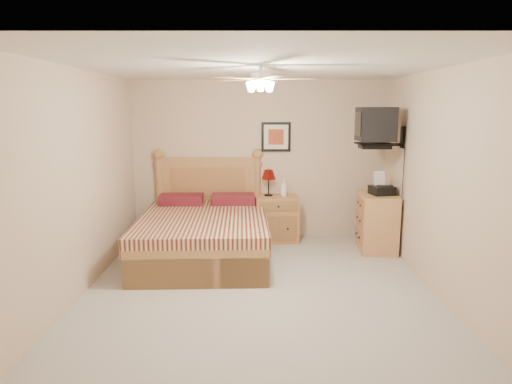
{
  "coord_description": "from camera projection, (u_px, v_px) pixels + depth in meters",
  "views": [
    {
      "loc": [
        -0.04,
        -4.97,
        2.07
      ],
      "look_at": [
        -0.04,
        0.9,
        0.98
      ],
      "focal_mm": 32.0,
      "sensor_mm": 36.0,
      "label": 1
    }
  ],
  "objects": [
    {
      "name": "ceiling_fan",
      "position": [
        260.0,
        79.0,
        4.64
      ],
      "size": [
        1.14,
        1.14,
        0.28
      ],
      "primitive_type": null,
      "color": "white",
      "rests_on": "ceiling"
    },
    {
      "name": "fax_machine",
      "position": [
        382.0,
        183.0,
        6.52
      ],
      "size": [
        0.36,
        0.38,
        0.33
      ],
      "primitive_type": null,
      "rotation": [
        0.0,
        0.0,
        0.19
      ],
      "color": "black",
      "rests_on": "dresser"
    },
    {
      "name": "floor",
      "position": [
        260.0,
        290.0,
        5.27
      ],
      "size": [
        4.5,
        4.5,
        0.0
      ],
      "primitive_type": "plane",
      "color": "#A9A299",
      "rests_on": "ground"
    },
    {
      "name": "framed_picture",
      "position": [
        276.0,
        137.0,
        7.17
      ],
      "size": [
        0.46,
        0.04,
        0.46
      ],
      "primitive_type": "cube",
      "color": "black",
      "rests_on": "wall_back"
    },
    {
      "name": "nightstand",
      "position": [
        276.0,
        218.0,
        7.17
      ],
      "size": [
        0.7,
        0.55,
        0.72
      ],
      "primitive_type": "cube",
      "rotation": [
        0.0,
        0.0,
        0.09
      ],
      "color": "#A26739",
      "rests_on": "ground"
    },
    {
      "name": "wall_back",
      "position": [
        259.0,
        160.0,
        7.25
      ],
      "size": [
        4.0,
        0.04,
        2.5
      ],
      "primitive_type": "cube",
      "color": "#CDB297",
      "rests_on": "ground"
    },
    {
      "name": "wall_tv",
      "position": [
        387.0,
        127.0,
        6.26
      ],
      "size": [
        0.56,
        0.46,
        0.58
      ],
      "primitive_type": null,
      "color": "black",
      "rests_on": "wall_right"
    },
    {
      "name": "wall_right",
      "position": [
        441.0,
        183.0,
        5.04
      ],
      "size": [
        0.04,
        4.5,
        2.5
      ],
      "primitive_type": "cube",
      "color": "#CDB297",
      "rests_on": "ground"
    },
    {
      "name": "magazine_lower",
      "position": [
        369.0,
        190.0,
        6.86
      ],
      "size": [
        0.23,
        0.28,
        0.02
      ],
      "primitive_type": "imported",
      "rotation": [
        0.0,
        0.0,
        0.2
      ],
      "color": "#BAAD98",
      "rests_on": "dresser"
    },
    {
      "name": "table_lamp",
      "position": [
        269.0,
        183.0,
        7.1
      ],
      "size": [
        0.23,
        0.23,
        0.41
      ],
      "primitive_type": null,
      "rotation": [
        0.0,
        0.0,
        0.02
      ],
      "color": "#5C0A05",
      "rests_on": "nightstand"
    },
    {
      "name": "wall_front",
      "position": [
        263.0,
        242.0,
        2.83
      ],
      "size": [
        4.0,
        0.04,
        2.5
      ],
      "primitive_type": "cube",
      "color": "#CDB297",
      "rests_on": "ground"
    },
    {
      "name": "magazine_upper",
      "position": [
        371.0,
        188.0,
        6.85
      ],
      "size": [
        0.21,
        0.28,
        0.02
      ],
      "primitive_type": "imported",
      "rotation": [
        0.0,
        0.0,
        0.02
      ],
      "color": "tan",
      "rests_on": "magazine_lower"
    },
    {
      "name": "dresser",
      "position": [
        377.0,
        222.0,
        6.67
      ],
      "size": [
        0.54,
        0.74,
        0.84
      ],
      "primitive_type": "cube",
      "rotation": [
        0.0,
        0.0,
        -0.06
      ],
      "color": "#AE754B",
      "rests_on": "ground"
    },
    {
      "name": "bed",
      "position": [
        203.0,
        208.0,
        6.24
      ],
      "size": [
        1.77,
        2.28,
        1.44
      ],
      "primitive_type": null,
      "rotation": [
        0.0,
        0.0,
        0.03
      ],
      "color": "#A67E3E",
      "rests_on": "ground"
    },
    {
      "name": "wall_left",
      "position": [
        79.0,
        183.0,
        5.04
      ],
      "size": [
        0.04,
        4.5,
        2.5
      ],
      "primitive_type": "cube",
      "color": "#CDB297",
      "rests_on": "ground"
    },
    {
      "name": "lotion_bottle",
      "position": [
        284.0,
        188.0,
        7.09
      ],
      "size": [
        0.12,
        0.12,
        0.26
      ],
      "primitive_type": "imported",
      "rotation": [
        0.0,
        0.0,
        -0.23
      ],
      "color": "white",
      "rests_on": "nightstand"
    },
    {
      "name": "ceiling",
      "position": [
        260.0,
        66.0,
        4.81
      ],
      "size": [
        4.0,
        4.5,
        0.04
      ],
      "primitive_type": "cube",
      "color": "white",
      "rests_on": "ground"
    }
  ]
}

